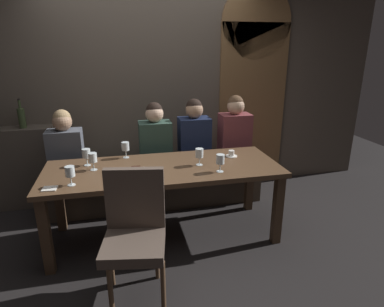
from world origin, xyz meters
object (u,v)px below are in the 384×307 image
(wine_glass_end_right, at_px, (199,154))
(wine_glass_center_front, at_px, (93,158))
(diner_bearded, at_px, (155,139))
(diner_near_end, at_px, (235,132))
(wine_glass_end_left, at_px, (86,154))
(wine_glass_far_left, at_px, (70,172))
(diner_far_end, at_px, (194,135))
(wine_glass_near_right, at_px, (125,147))
(diner_redhead, at_px, (65,146))
(chair_near_side, at_px, (135,227))
(espresso_cup, at_px, (231,154))
(banquette_bench, at_px, (156,187))
(dessert_plate, at_px, (135,171))
(wine_glass_center_back, at_px, (220,160))
(dining_table, at_px, (164,175))
(wine_bottle_pale_label, at_px, (22,117))

(wine_glass_end_right, height_order, wine_glass_center_front, same)
(diner_bearded, distance_m, diner_near_end, 0.95)
(wine_glass_end_left, relative_size, wine_glass_center_front, 1.00)
(wine_glass_far_left, bearing_deg, diner_near_end, 28.55)
(diner_far_end, distance_m, wine_glass_near_right, 0.88)
(diner_redhead, bearing_deg, wine_glass_near_right, -28.48)
(chair_near_side, bearing_deg, wine_glass_end_right, 46.36)
(diner_bearded, height_order, wine_glass_center_front, diner_bearded)
(diner_near_end, bearing_deg, espresso_cup, -112.74)
(banquette_bench, distance_m, espresso_cup, 1.06)
(diner_redhead, xyz_separation_m, diner_bearded, (0.97, 0.00, 0.02))
(wine_glass_end_left, distance_m, espresso_cup, 1.43)
(wine_glass_center_front, distance_m, dessert_plate, 0.41)
(diner_redhead, height_order, wine_glass_end_right, diner_redhead)
(diner_near_end, height_order, wine_glass_near_right, diner_near_end)
(diner_far_end, bearing_deg, wine_glass_near_right, -155.82)
(chair_near_side, distance_m, wine_glass_near_right, 1.11)
(wine_glass_end_right, distance_m, dessert_plate, 0.62)
(chair_near_side, relative_size, espresso_cup, 8.17)
(diner_far_end, height_order, espresso_cup, diner_far_end)
(dessert_plate, bearing_deg, espresso_cup, 12.74)
(diner_far_end, height_order, wine_glass_center_front, diner_far_end)
(espresso_cup, bearing_deg, diner_far_end, 115.21)
(chair_near_side, xyz_separation_m, diner_far_end, (0.78, 1.43, 0.27))
(wine_glass_center_front, bearing_deg, wine_glass_end_left, 115.71)
(espresso_cup, bearing_deg, wine_glass_center_back, -122.39)
(diner_bearded, height_order, diner_near_end, diner_near_end)
(diner_redhead, distance_m, espresso_cup, 1.77)
(wine_glass_end_right, bearing_deg, wine_glass_far_left, -168.67)
(wine_glass_near_right, bearing_deg, espresso_cup, -10.67)
(diner_far_end, xyz_separation_m, wine_glass_near_right, (-0.80, -0.36, 0.02))
(wine_glass_end_right, height_order, wine_glass_end_left, same)
(chair_near_side, height_order, espresso_cup, chair_near_side)
(espresso_cup, bearing_deg, wine_glass_center_front, -176.38)
(banquette_bench, relative_size, wine_glass_end_right, 15.24)
(dining_table, xyz_separation_m, wine_glass_end_right, (0.34, -0.03, 0.20))
(dining_table, distance_m, diner_near_end, 1.20)
(diner_far_end, bearing_deg, banquette_bench, -179.19)
(wine_glass_center_back, bearing_deg, wine_glass_near_right, 144.51)
(banquette_bench, bearing_deg, wine_bottle_pale_label, 167.42)
(dining_table, relative_size, wine_glass_end_left, 13.41)
(banquette_bench, relative_size, wine_glass_center_front, 15.24)
(dining_table, bearing_deg, diner_redhead, 144.43)
(dining_table, height_order, diner_near_end, diner_near_end)
(wine_bottle_pale_label, distance_m, wine_glass_end_left, 1.12)
(chair_near_side, distance_m, wine_bottle_pale_label, 2.13)
(banquette_bench, height_order, wine_glass_end_right, wine_glass_end_right)
(diner_far_end, bearing_deg, diner_near_end, -0.79)
(diner_bearded, xyz_separation_m, diner_near_end, (0.95, 0.01, 0.02))
(wine_glass_near_right, relative_size, wine_glass_far_left, 1.00)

